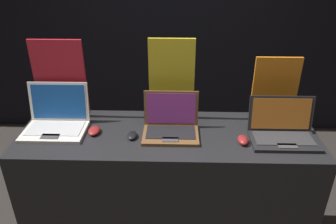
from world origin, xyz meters
name	(u,v)px	position (x,y,z in m)	size (l,w,h in m)	color
wall_back	(173,7)	(0.00, 2.03, 1.40)	(8.00, 0.05, 2.80)	black
display_counter	(168,191)	(0.00, 0.30, 0.47)	(1.85, 0.59, 0.94)	black
laptop_front	(56,120)	(-0.71, 0.34, 1.00)	(0.38, 0.30, 0.27)	silver
mouse_front	(94,131)	(-0.46, 0.29, 0.96)	(0.07, 0.11, 0.03)	maroon
promo_stand_front	(60,81)	(-0.71, 0.51, 1.20)	(0.34, 0.07, 0.53)	black
laptop_middle	(171,124)	(0.02, 0.31, 1.00)	(0.34, 0.25, 0.25)	brown
mouse_middle	(132,135)	(-0.22, 0.24, 0.95)	(0.06, 0.10, 0.03)	black
promo_stand_middle	(172,81)	(0.02, 0.51, 1.20)	(0.29, 0.07, 0.54)	black
laptop_back	(283,130)	(0.69, 0.26, 1.00)	(0.39, 0.27, 0.24)	black
mouse_back	(243,140)	(0.45, 0.20, 0.96)	(0.06, 0.10, 0.04)	maroon
promo_stand_back	(275,90)	(0.69, 0.53, 1.14)	(0.29, 0.07, 0.42)	black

